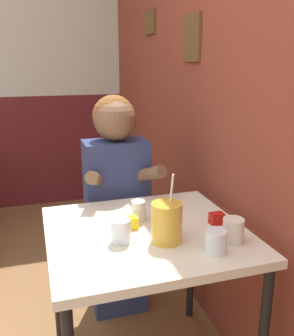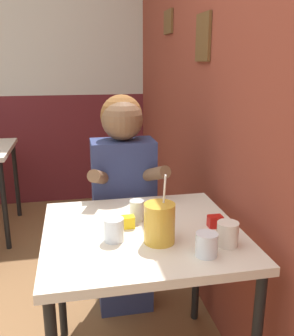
# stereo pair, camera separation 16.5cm
# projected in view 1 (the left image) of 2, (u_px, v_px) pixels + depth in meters

# --- Properties ---
(brick_wall_right) EXTENTS (0.08, 4.79, 2.70)m
(brick_wall_right) POSITION_uv_depth(u_px,v_px,m) (171.00, 73.00, 2.48)
(brick_wall_right) COLOR brown
(brick_wall_right) RESTS_ON ground_plane
(main_table) EXTENTS (0.81, 0.77, 0.75)m
(main_table) POSITION_uv_depth(u_px,v_px,m) (146.00, 247.00, 1.58)
(main_table) COLOR beige
(main_table) RESTS_ON ground_plane
(person_seated) EXTENTS (0.42, 0.42, 1.26)m
(person_seated) POSITION_uv_depth(u_px,v_px,m) (117.00, 201.00, 2.07)
(person_seated) COLOR navy
(person_seated) RESTS_ON ground_plane
(cocktail_pitcher) EXTENTS (0.12, 0.12, 0.28)m
(cocktail_pitcher) POSITION_uv_depth(u_px,v_px,m) (167.00, 222.00, 1.44)
(cocktail_pitcher) COLOR gold
(cocktail_pitcher) RESTS_ON main_table
(glass_near_pitcher) EXTENTS (0.08, 0.08, 0.09)m
(glass_near_pitcher) POSITION_uv_depth(u_px,v_px,m) (216.00, 241.00, 1.37)
(glass_near_pitcher) COLOR silver
(glass_near_pitcher) RESTS_ON main_table
(glass_center) EXTENTS (0.06, 0.06, 0.09)m
(glass_center) POSITION_uv_depth(u_px,v_px,m) (138.00, 211.00, 1.64)
(glass_center) COLOR silver
(glass_center) RESTS_ON main_table
(glass_far_side) EXTENTS (0.08, 0.08, 0.09)m
(glass_far_side) POSITION_uv_depth(u_px,v_px,m) (233.00, 230.00, 1.45)
(glass_far_side) COLOR silver
(glass_far_side) RESTS_ON main_table
(glass_by_brick) EXTENTS (0.08, 0.08, 0.09)m
(glass_by_brick) POSITION_uv_depth(u_px,v_px,m) (121.00, 231.00, 1.44)
(glass_by_brick) COLOR silver
(glass_by_brick) RESTS_ON main_table
(condiment_ketchup) EXTENTS (0.06, 0.04, 0.05)m
(condiment_ketchup) POSITION_uv_depth(u_px,v_px,m) (217.00, 219.00, 1.61)
(condiment_ketchup) COLOR #B7140F
(condiment_ketchup) RESTS_ON main_table
(condiment_mustard) EXTENTS (0.06, 0.04, 0.05)m
(condiment_mustard) POSITION_uv_depth(u_px,v_px,m) (131.00, 223.00, 1.57)
(condiment_mustard) COLOR yellow
(condiment_mustard) RESTS_ON main_table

